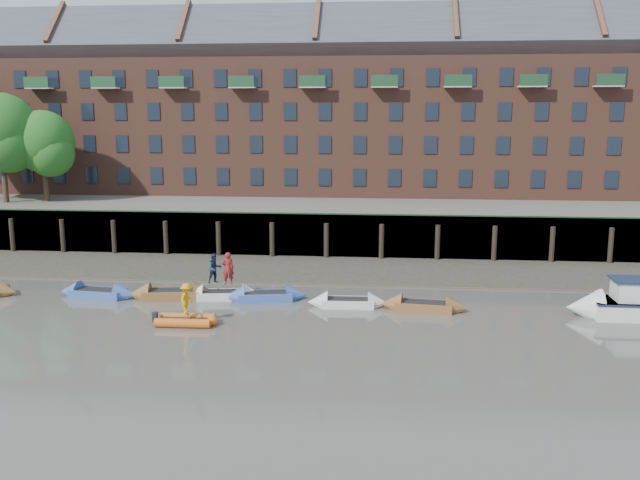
# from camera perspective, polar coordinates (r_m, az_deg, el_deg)

# --- Properties ---
(ground) EXTENTS (220.00, 220.00, 0.00)m
(ground) POSITION_cam_1_polar(r_m,az_deg,el_deg) (29.04, -7.21, -10.51)
(ground) COLOR #59554E
(ground) RESTS_ON ground
(foreshore) EXTENTS (110.00, 8.00, 0.50)m
(foreshore) POSITION_cam_1_polar(r_m,az_deg,el_deg) (46.03, -2.35, -2.50)
(foreshore) COLOR #3D382F
(foreshore) RESTS_ON ground
(mud_band) EXTENTS (110.00, 1.60, 0.10)m
(mud_band) POSITION_cam_1_polar(r_m,az_deg,el_deg) (42.76, -2.96, -3.52)
(mud_band) COLOR #4C4336
(mud_band) RESTS_ON ground
(river_wall) EXTENTS (110.00, 1.23, 3.30)m
(river_wall) POSITION_cam_1_polar(r_m,az_deg,el_deg) (49.96, -1.69, 0.42)
(river_wall) COLOR #2D2A26
(river_wall) RESTS_ON ground
(bank_terrace) EXTENTS (110.00, 28.00, 3.20)m
(bank_terrace) POSITION_cam_1_polar(r_m,az_deg,el_deg) (63.33, -0.17, 2.59)
(bank_terrace) COLOR #5E594D
(bank_terrace) RESTS_ON ground
(apartment_terrace) EXTENTS (80.60, 15.56, 20.98)m
(apartment_terrace) POSITION_cam_1_polar(r_m,az_deg,el_deg) (63.75, -0.09, 12.76)
(apartment_terrace) COLOR brown
(apartment_terrace) RESTS_ON bank_terrace
(rowboat_1) EXTENTS (4.85, 1.85, 1.37)m
(rowboat_1) POSITION_cam_1_polar(r_m,az_deg,el_deg) (41.12, -18.19, -4.27)
(rowboat_1) COLOR #3C59AA
(rowboat_1) RESTS_ON ground
(rowboat_2) EXTENTS (5.17, 2.22, 1.45)m
(rowboat_2) POSITION_cam_1_polar(r_m,az_deg,el_deg) (39.78, -12.34, -4.46)
(rowboat_2) COLOR brown
(rowboat_2) RESTS_ON ground
(rowboat_3) EXTENTS (4.60, 1.93, 1.29)m
(rowboat_3) POSITION_cam_1_polar(r_m,az_deg,el_deg) (39.18, -8.17, -4.59)
(rowboat_3) COLOR silver
(rowboat_3) RESTS_ON ground
(rowboat_4) EXTENTS (4.86, 2.18, 1.36)m
(rowboat_4) POSITION_cam_1_polar(r_m,az_deg,el_deg) (38.61, -4.62, -4.72)
(rowboat_4) COLOR #3C59AA
(rowboat_4) RESTS_ON ground
(rowboat_5) EXTENTS (4.47, 1.47, 1.28)m
(rowboat_5) POSITION_cam_1_polar(r_m,az_deg,el_deg) (37.26, 2.35, -5.29)
(rowboat_5) COLOR silver
(rowboat_5) RESTS_ON ground
(rowboat_6) EXTENTS (4.83, 1.90, 1.36)m
(rowboat_6) POSITION_cam_1_polar(r_m,az_deg,el_deg) (36.95, 8.72, -5.52)
(rowboat_6) COLOR brown
(rowboat_6) RESTS_ON ground
(rib_tender) EXTENTS (3.05, 1.46, 0.53)m
(rib_tender) POSITION_cam_1_polar(r_m,az_deg,el_deg) (34.76, -11.09, -6.65)
(rib_tender) COLOR #DA5E1A
(rib_tender) RESTS_ON ground
(motor_launch) EXTENTS (6.43, 2.17, 2.65)m
(motor_launch) POSITION_cam_1_polar(r_m,az_deg,el_deg) (38.52, 24.08, -5.00)
(motor_launch) COLOR silver
(motor_launch) RESTS_ON ground
(person_rower_a) EXTENTS (0.78, 0.62, 1.86)m
(person_rower_a) POSITION_cam_1_polar(r_m,az_deg,el_deg) (38.68, -7.75, -2.38)
(person_rower_a) COLOR maroon
(person_rower_a) RESTS_ON rowboat_3
(person_rower_b) EXTENTS (1.06, 1.03, 1.72)m
(person_rower_b) POSITION_cam_1_polar(r_m,az_deg,el_deg) (39.08, -8.86, -2.38)
(person_rower_b) COLOR #19233F
(person_rower_b) RESTS_ON rowboat_3
(person_rib_crew) EXTENTS (0.73, 1.13, 1.64)m
(person_rib_crew) POSITION_cam_1_polar(r_m,az_deg,el_deg) (34.44, -11.17, -4.94)
(person_rib_crew) COLOR orange
(person_rib_crew) RESTS_ON rib_tender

